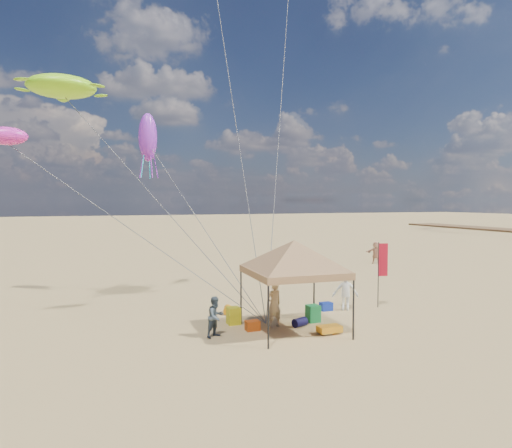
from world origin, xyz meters
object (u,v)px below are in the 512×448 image
object	(u,v)px
cooler_blue	(326,306)
chair_yellow	(234,316)
feather_flag	(382,264)
cooler_red	(253,326)
person_near_a	(274,304)
person_near_c	(345,290)
person_far_c	(376,252)
person_near_b	(216,317)
beach_cart	(329,329)
chair_green	(313,313)
canopy_tent	(294,244)

from	to	relation	value
cooler_blue	chair_yellow	size ratio (longest dim) A/B	0.77
feather_flag	cooler_red	bearing A→B (deg)	-168.23
feather_flag	person_near_a	distance (m)	6.35
person_near_a	person_near_c	world-z (taller)	person_near_c
chair_yellow	person_far_c	bearing A→B (deg)	38.93
feather_flag	cooler_red	world-z (taller)	feather_flag
cooler_red	person_near_c	bearing A→B (deg)	16.99
person_near_b	feather_flag	bearing A→B (deg)	-18.08
person_near_b	person_near_c	bearing A→B (deg)	-14.09
chair_yellow	person_near_b	bearing A→B (deg)	-128.88
cooler_blue	chair_yellow	world-z (taller)	chair_yellow
cooler_red	person_near_a	distance (m)	1.23
feather_flag	beach_cart	distance (m)	5.70
feather_flag	chair_green	world-z (taller)	feather_flag
chair_green	person_far_c	world-z (taller)	person_far_c
chair_green	person_near_b	bearing A→B (deg)	-171.94
chair_green	person_near_c	bearing A→B (deg)	28.41
cooler_red	chair_yellow	distance (m)	1.21
person_near_c	chair_yellow	bearing A→B (deg)	28.24
cooler_red	person_near_a	xyz separation A→B (m)	(0.98, 0.14, 0.74)
cooler_red	beach_cart	size ratio (longest dim) A/B	0.60
canopy_tent	person_far_c	size ratio (longest dim) A/B	3.76
cooler_red	person_near_a	world-z (taller)	person_near_a
person_near_c	cooler_red	bearing A→B (deg)	40.60
chair_yellow	person_near_b	xyz separation A→B (m)	(-1.16, -1.44, 0.41)
feather_flag	beach_cart	world-z (taller)	feather_flag
person_near_a	person_near_b	xyz separation A→B (m)	(-2.55, -0.46, -0.17)
canopy_tent	chair_green	world-z (taller)	canopy_tent
canopy_tent	person_near_a	size ratio (longest dim) A/B	3.59
feather_flag	chair_yellow	size ratio (longest dim) A/B	4.45
person_near_b	cooler_red	bearing A→B (deg)	-18.55
beach_cart	cooler_red	bearing A→B (deg)	150.11
beach_cart	person_near_a	world-z (taller)	person_near_a
canopy_tent	person_near_b	bearing A→B (deg)	172.76
cooler_red	person_near_a	bearing A→B (deg)	8.43
chair_green	person_near_a	xyz separation A→B (m)	(-1.84, -0.16, 0.58)
chair_yellow	person_near_a	size ratio (longest dim) A/B	0.38
feather_flag	person_far_c	xyz separation A→B (m)	(8.75, 12.77, -1.19)
canopy_tent	person_near_b	size ratio (longest dim) A/B	4.38
beach_cart	person_far_c	size ratio (longest dim) A/B	0.51
feather_flag	person_near_c	size ratio (longest dim) A/B	1.66
canopy_tent	beach_cart	xyz separation A→B (m)	(1.12, -0.78, -3.22)
chair_green	person_far_c	xyz separation A→B (m)	(13.00, 13.93, 0.54)
person_near_c	beach_cart	bearing A→B (deg)	73.40
cooler_red	person_far_c	size ratio (longest dim) A/B	0.30
feather_flag	cooler_blue	xyz separation A→B (m)	(-2.78, 0.35, -1.89)
cooler_red	person_near_b	xyz separation A→B (m)	(-1.58, -0.31, 0.57)
cooler_blue	chair_green	distance (m)	2.12
cooler_blue	chair_green	xyz separation A→B (m)	(-1.48, -1.52, 0.16)
canopy_tent	feather_flag	distance (m)	6.18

